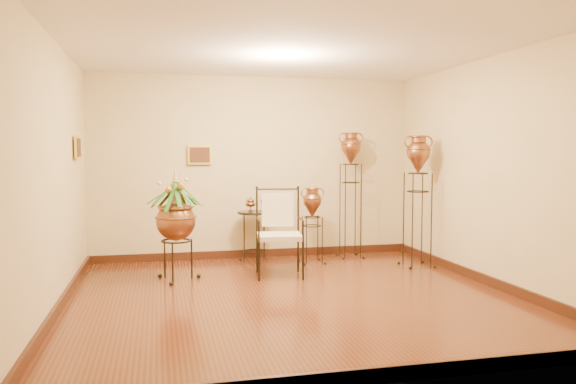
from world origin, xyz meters
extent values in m
plane|color=maroon|center=(0.00, 0.00, 0.00)|extent=(5.00, 5.00, 0.00)
cube|color=#3D1B0E|center=(0.00, 2.48, 0.06)|extent=(5.00, 0.04, 0.12)
cube|color=#3D1B0E|center=(0.00, -2.48, 0.06)|extent=(5.00, 0.04, 0.12)
cube|color=#3D1B0E|center=(-2.48, 0.00, 0.06)|extent=(0.04, 5.00, 0.12)
cube|color=#3D1B0E|center=(2.48, 0.00, 0.06)|extent=(0.04, 5.00, 0.12)
cube|color=yellow|center=(-0.85, 2.46, 1.60)|extent=(0.36, 0.03, 0.29)
cube|color=yellow|center=(-2.46, 1.45, 1.70)|extent=(0.03, 0.36, 0.29)
cube|color=beige|center=(0.08, 1.06, 0.53)|extent=(0.62, 0.59, 0.07)
cube|color=beige|center=(0.08, 1.06, 0.86)|extent=(0.43, 0.09, 0.46)
cylinder|color=black|center=(-0.06, 2.13, 0.75)|extent=(0.52, 0.52, 0.02)
camera|label=1|loc=(-1.47, -6.10, 1.63)|focal=35.00mm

